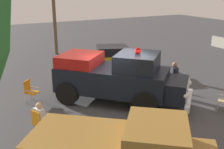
{
  "coord_description": "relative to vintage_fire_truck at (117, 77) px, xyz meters",
  "views": [
    {
      "loc": [
        9.9,
        -5.66,
        5.07
      ],
      "look_at": [
        -0.44,
        -0.13,
        1.28
      ],
      "focal_mm": 44.09,
      "sensor_mm": 36.0,
      "label": 1
    }
  ],
  "objects": [
    {
      "name": "utility_pole",
      "position": [
        -10.31,
        0.35,
        2.56
      ],
      "size": [
        1.69,
        0.45,
        7.23
      ],
      "color": "brown",
      "rests_on": "ground"
    },
    {
      "name": "spectator_seated",
      "position": [
        1.4,
        -3.77,
        -0.5
      ],
      "size": [
        0.55,
        0.63,
        1.29
      ],
      "color": "#383842",
      "rests_on": "ground"
    },
    {
      "name": "lawn_chair_by_car",
      "position": [
        -1.85,
        -3.49,
        -0.61
      ],
      "size": [
        0.69,
        0.69,
        1.02
      ],
      "color": "#B7BABF",
      "rests_on": "ground"
    },
    {
      "name": "traffic_cone",
      "position": [
        -0.01,
        3.17,
        -0.89
      ],
      "size": [
        0.4,
        0.4,
        0.64
      ],
      "color": "orange",
      "rests_on": "ground"
    },
    {
      "name": "lawn_chair_near_truck",
      "position": [
        1.45,
        -3.89,
        -0.61
      ],
      "size": [
        0.65,
        0.65,
        1.02
      ],
      "color": "#B7BABF",
      "rests_on": "ground"
    },
    {
      "name": "ground_plane",
      "position": [
        0.27,
        -0.03,
        -1.2
      ],
      "size": [
        60.0,
        60.0,
        0.0
      ],
      "primitive_type": "plane",
      "color": "#424244"
    },
    {
      "name": "classic_hot_rod",
      "position": [
        -4.88,
        2.0,
        -0.45
      ],
      "size": [
        3.23,
        4.73,
        1.46
      ],
      "color": "black",
      "rests_on": "ground"
    },
    {
      "name": "spectator_standing",
      "position": [
        0.66,
        2.73,
        -0.23
      ],
      "size": [
        0.63,
        0.4,
        1.68
      ],
      "color": "#2D334C",
      "rests_on": "ground"
    },
    {
      "name": "vintage_fire_truck",
      "position": [
        0.0,
        0.0,
        0.0
      ],
      "size": [
        5.81,
        5.67,
        2.59
      ],
      "color": "black",
      "rests_on": "ground"
    }
  ]
}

